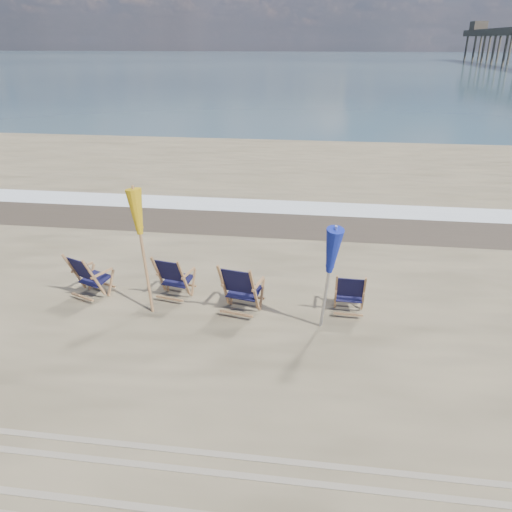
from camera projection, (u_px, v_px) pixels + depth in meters
The scene contains 10 objects.
ocean at pixel (325, 62), 124.77m from camera, with size 400.00×400.00×0.00m, color #3B5562.
surf_foam at pixel (282, 207), 15.98m from camera, with size 200.00×1.40×0.01m, color silver.
wet_sand_strip at pixel (277, 222), 14.62m from camera, with size 200.00×2.60×0.00m, color #42362A.
tire_tracks at pixel (198, 492), 5.90m from camera, with size 80.00×1.30×0.01m, color gray, non-canonical shape.
beach_chair_0 at pixel (94, 280), 9.96m from camera, with size 0.65×0.74×1.02m, color #121134, non-canonical shape.
beach_chair_1 at pixel (184, 280), 9.96m from camera, with size 0.65×0.73×1.01m, color #121134, non-canonical shape.
beach_chair_2 at pixel (254, 292), 9.36m from camera, with size 0.72×0.81×1.12m, color #121134, non-canonical shape.
beach_chair_3 at pixel (364, 295), 9.45m from camera, with size 0.60×0.67×0.93m, color #121134, non-canonical shape.
umbrella_yellow at pixel (140, 219), 9.16m from camera, with size 0.30×0.30×2.43m.
umbrella_blue at pixel (329, 252), 8.53m from camera, with size 0.30×0.30×2.10m.
Camera 1 is at (1.27, -6.96, 4.91)m, focal length 35.00 mm.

